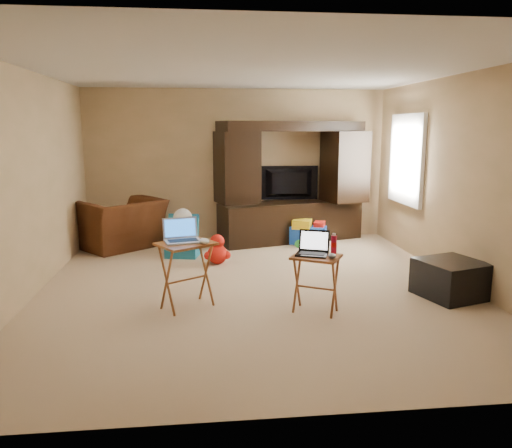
{
  "coord_description": "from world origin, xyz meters",
  "views": [
    {
      "loc": [
        -0.6,
        -5.67,
        1.86
      ],
      "look_at": [
        0.0,
        -0.2,
        0.8
      ],
      "focal_mm": 35.0,
      "sensor_mm": 36.0,
      "label": 1
    }
  ],
  "objects": [
    {
      "name": "push_toy",
      "position": [
        1.09,
        2.05,
        0.21
      ],
      "size": [
        0.68,
        0.59,
        0.43
      ],
      "primitive_type": null,
      "rotation": [
        0.0,
        0.0,
        -0.37
      ],
      "color": "blue",
      "rests_on": "floor"
    },
    {
      "name": "mouse_right",
      "position": [
        0.67,
        -1.02,
        0.62
      ],
      "size": [
        0.1,
        0.13,
        0.05
      ],
      "primitive_type": "ellipsoid",
      "rotation": [
        0.0,
        0.0,
        -0.2
      ],
      "color": "#414146",
      "rests_on": "tray_table_right"
    },
    {
      "name": "floor",
      "position": [
        0.0,
        0.0,
        0.0
      ],
      "size": [
        5.5,
        5.5,
        0.0
      ],
      "primitive_type": "plane",
      "color": "beige",
      "rests_on": "ground"
    },
    {
      "name": "laptop_left",
      "position": [
        -0.8,
        -0.59,
        0.82
      ],
      "size": [
        0.42,
        0.37,
        0.24
      ],
      "primitive_type": "cube",
      "rotation": [
        0.0,
        0.0,
        0.23
      ],
      "color": "#B8B8BD",
      "rests_on": "tray_table_left"
    },
    {
      "name": "plush_toy",
      "position": [
        -0.4,
        1.07,
        0.21
      ],
      "size": [
        0.38,
        0.32,
        0.42
      ],
      "primitive_type": null,
      "color": "red",
      "rests_on": "floor"
    },
    {
      "name": "window_frame",
      "position": [
        2.46,
        1.55,
        1.4
      ],
      "size": [
        0.06,
        1.14,
        1.34
      ],
      "primitive_type": "cube",
      "color": "white",
      "rests_on": "ground"
    },
    {
      "name": "child_rocker",
      "position": [
        -0.89,
        1.58,
        0.3
      ],
      "size": [
        0.56,
        0.61,
        0.61
      ],
      "primitive_type": null,
      "rotation": [
        0.0,
        0.0,
        -0.21
      ],
      "color": "#196889",
      "rests_on": "floor"
    },
    {
      "name": "laptop_right",
      "position": [
        0.5,
        -0.88,
        0.72
      ],
      "size": [
        0.39,
        0.36,
        0.24
      ],
      "primitive_type": "cube",
      "rotation": [
        0.0,
        0.0,
        -0.38
      ],
      "color": "black",
      "rests_on": "tray_table_right"
    },
    {
      "name": "mouse_left",
      "position": [
        -0.58,
        -0.69,
        0.73
      ],
      "size": [
        0.14,
        0.17,
        0.06
      ],
      "primitive_type": "ellipsoid",
      "rotation": [
        0.0,
        0.0,
        0.41
      ],
      "color": "white",
      "rests_on": "tray_table_left"
    },
    {
      "name": "tray_table_right",
      "position": [
        0.54,
        -0.9,
        0.3
      ],
      "size": [
        0.58,
        0.55,
        0.6
      ],
      "primitive_type": "cube",
      "rotation": [
        0.0,
        0.0,
        -0.52
      ],
      "color": "#A25527",
      "rests_on": "floor"
    },
    {
      "name": "wall_front",
      "position": [
        0.0,
        -2.75,
        1.25
      ],
      "size": [
        5.0,
        0.0,
        5.0
      ],
      "primitive_type": "plane",
      "rotation": [
        -1.57,
        0.0,
        0.0
      ],
      "color": "tan",
      "rests_on": "ground"
    },
    {
      "name": "entertainment_center",
      "position": [
        0.87,
        2.42,
        0.98
      ],
      "size": [
        2.48,
        1.25,
        1.97
      ],
      "primitive_type": "cube",
      "rotation": [
        0.0,
        0.0,
        0.28
      ],
      "color": "black",
      "rests_on": "floor"
    },
    {
      "name": "wall_left",
      "position": [
        -2.5,
        0.0,
        1.25
      ],
      "size": [
        0.0,
        5.5,
        5.5
      ],
      "primitive_type": "plane",
      "rotation": [
        1.57,
        0.0,
        1.57
      ],
      "color": "tan",
      "rests_on": "ground"
    },
    {
      "name": "tray_table_left",
      "position": [
        -0.77,
        -0.62,
        0.35
      ],
      "size": [
        0.69,
        0.66,
        0.7
      ],
      "primitive_type": "cube",
      "rotation": [
        0.0,
        0.0,
        0.58
      ],
      "color": "#A85E28",
      "rests_on": "floor"
    },
    {
      "name": "television",
      "position": [
        0.87,
        2.61,
        0.94
      ],
      "size": [
        1.01,
        0.18,
        0.58
      ],
      "primitive_type": "imported",
      "rotation": [
        0.0,
        0.0,
        3.09
      ],
      "color": "black",
      "rests_on": "entertainment_center"
    },
    {
      "name": "window_pane",
      "position": [
        2.48,
        1.55,
        1.4
      ],
      "size": [
        0.0,
        1.2,
        1.2
      ],
      "primitive_type": "plane",
      "rotation": [
        1.57,
        0.0,
        -1.57
      ],
      "color": "white",
      "rests_on": "ground"
    },
    {
      "name": "water_bottle",
      "position": [
        0.74,
        -0.82,
        0.69
      ],
      "size": [
        0.06,
        0.06,
        0.18
      ],
      "primitive_type": "cylinder",
      "color": "#B90B26",
      "rests_on": "tray_table_right"
    },
    {
      "name": "ottoman",
      "position": [
        2.15,
        -0.59,
        0.21
      ],
      "size": [
        0.8,
        0.8,
        0.41
      ],
      "primitive_type": "cube",
      "rotation": [
        0.0,
        0.0,
        0.3
      ],
      "color": "black",
      "rests_on": "floor"
    },
    {
      "name": "recliner",
      "position": [
        -1.88,
        2.21,
        0.38
      ],
      "size": [
        1.56,
        1.55,
        0.77
      ],
      "primitive_type": "imported",
      "rotation": [
        0.0,
        0.0,
        3.86
      ],
      "color": "#4A220F",
      "rests_on": "floor"
    },
    {
      "name": "wall_right",
      "position": [
        2.5,
        0.0,
        1.25
      ],
      "size": [
        0.0,
        5.5,
        5.5
      ],
      "primitive_type": "plane",
      "rotation": [
        1.57,
        0.0,
        -1.57
      ],
      "color": "tan",
      "rests_on": "ground"
    },
    {
      "name": "wall_back",
      "position": [
        0.0,
        2.75,
        1.25
      ],
      "size": [
        5.0,
        0.0,
        5.0
      ],
      "primitive_type": "plane",
      "rotation": [
        1.57,
        0.0,
        0.0
      ],
      "color": "tan",
      "rests_on": "ground"
    },
    {
      "name": "ceiling",
      "position": [
        0.0,
        0.0,
        2.5
      ],
      "size": [
        5.5,
        5.5,
        0.0
      ],
      "primitive_type": "plane",
      "rotation": [
        3.14,
        0.0,
        0.0
      ],
      "color": "silver",
      "rests_on": "ground"
    }
  ]
}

